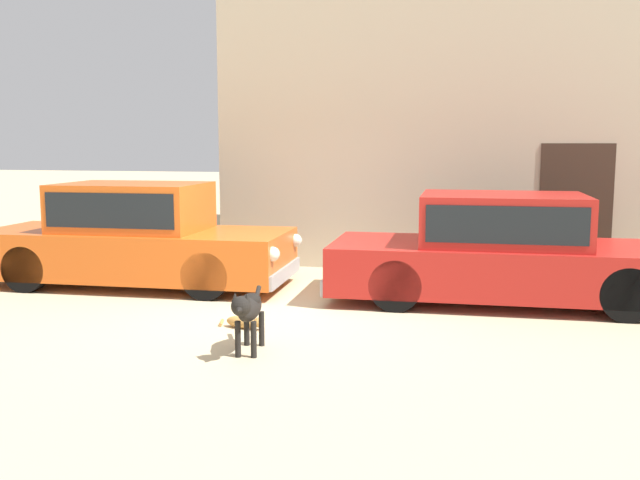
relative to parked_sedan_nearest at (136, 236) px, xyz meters
name	(u,v)px	position (x,y,z in m)	size (l,w,h in m)	color
ground_plane	(272,311)	(2.44, -1.17, -0.74)	(80.00, 80.00, 0.00)	tan
parked_sedan_nearest	(136,236)	(0.00, 0.00, 0.00)	(4.68, 1.83, 1.52)	#D15619
parked_sedan_second	(504,249)	(5.29, 0.02, -0.03)	(4.75, 1.91, 1.44)	#AD1E19
stray_dog_spotted	(249,309)	(2.71, -2.93, -0.29)	(0.28, 1.06, 0.69)	black
stray_cat	(243,322)	(2.35, -2.03, -0.67)	(0.60, 0.34, 0.16)	#B77F3D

